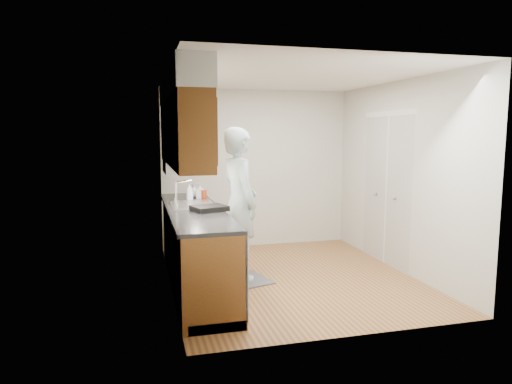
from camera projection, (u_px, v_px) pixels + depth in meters
The scene contains 15 objects.
floor at pixel (291, 277), 5.79m from camera, with size 3.50×3.50×0.00m, color olive.
ceiling at pixel (293, 76), 5.47m from camera, with size 3.50×3.50×0.00m, color white.
wall_left at pixel (169, 183), 5.25m from camera, with size 0.02×3.50×2.50m, color beige.
wall_right at pixel (400, 177), 6.00m from camera, with size 0.02×3.50×2.50m, color beige.
wall_back at pixel (256, 169), 7.31m from camera, with size 3.00×0.02×2.50m, color beige.
counter at pixel (196, 245), 5.42m from camera, with size 0.64×2.80×1.30m.
upper_cabinets at pixel (182, 122), 5.25m from camera, with size 0.47×2.80×1.21m.
closet_door at pixel (386, 191), 6.32m from camera, with size 0.02×1.22×2.05m, color silver.
floor_mat at pixel (240, 277), 5.78m from camera, with size 0.52×0.89×0.02m, color slate.
person at pixel (239, 193), 5.64m from camera, with size 0.75×0.50×2.12m, color #9EBAC1.
soap_bottle_a at pixel (190, 192), 5.93m from camera, with size 0.09×0.09×0.24m, color silver.
soap_bottle_b at pixel (200, 191), 6.10m from camera, with size 0.10×0.10×0.22m, color silver.
soap_bottle_c at pixel (194, 191), 6.27m from camera, with size 0.15×0.15×0.19m, color silver.
soda_can at pixel (204, 195), 6.04m from camera, with size 0.07×0.07×0.13m, color #C73E22.
dish_rack at pixel (209, 208), 5.18m from camera, with size 0.37×0.31×0.06m, color black.
Camera 1 is at (-1.84, -5.31, 1.81)m, focal length 32.00 mm.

